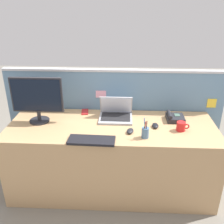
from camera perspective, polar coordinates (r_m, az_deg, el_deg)
ground_plane at (r=2.91m, az=-0.05°, el=-15.86°), size 10.00×10.00×0.00m
desk at (r=2.69m, az=-0.06°, el=-9.91°), size 2.02×0.74×0.73m
cubicle_divider at (r=2.92m, az=0.37°, el=-1.71°), size 2.36×0.08×1.18m
desktop_monitor at (r=2.58m, az=-16.25°, el=3.08°), size 0.50×0.19×0.45m
laptop at (r=2.63m, az=0.85°, el=-0.28°), size 0.33×0.28×0.22m
desk_phone at (r=2.66m, az=13.63°, el=-1.21°), size 0.17×0.18×0.08m
keyboard_main at (r=2.24m, az=-4.54°, el=-6.26°), size 0.41×0.17×0.02m
computer_mouse_right_hand at (r=2.37m, az=4.03°, el=-4.20°), size 0.08×0.11×0.03m
computer_mouse_left_hand at (r=2.49m, az=9.53°, el=-2.99°), size 0.06×0.10×0.03m
pen_cup at (r=2.29m, az=7.36°, el=-4.49°), size 0.06×0.06×0.19m
cell_phone_red_case at (r=2.79m, az=-6.01°, el=0.04°), size 0.09×0.15×0.01m
coffee_mug at (r=2.47m, az=15.05°, el=-3.08°), size 0.12×0.08×0.09m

